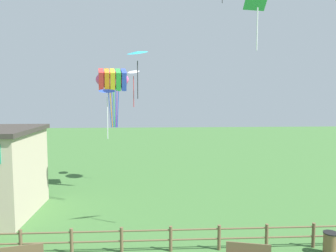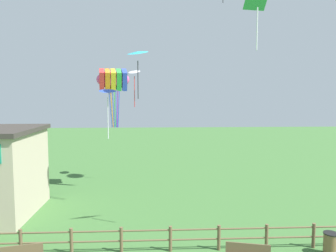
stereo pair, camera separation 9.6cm
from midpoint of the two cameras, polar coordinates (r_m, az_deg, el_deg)
name	(u,v)px [view 2 (the right image)]	position (r m, az deg, el deg)	size (l,w,h in m)	color
wooden_fence	(170,237)	(14.23, 0.64, -18.76)	(20.30, 0.14, 1.06)	brown
trash_bin	(330,244)	(15.47, 26.61, -17.87)	(0.58, 0.58, 0.92)	brown
kite_rainbow_parafoil	(113,80)	(21.96, -9.42, 7.92)	(2.35, 1.81, 3.90)	#E54C8C
kite_blue_delta	(107,93)	(18.75, -10.35, 5.72)	(1.06, 1.06, 2.89)	blue
kite_cyan_delta	(138,53)	(18.10, -5.13, 12.50)	(1.55, 1.54, 2.70)	#2DB2C6
kite_white_delta	(134,73)	(24.53, -5.77, 9.10)	(1.14, 1.13, 2.79)	white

